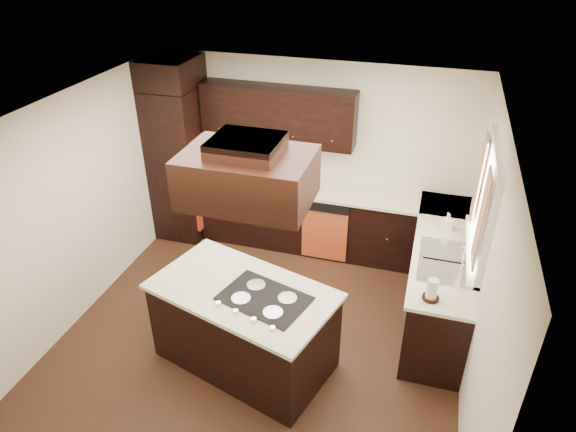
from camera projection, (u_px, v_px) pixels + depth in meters
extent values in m
cube|color=#502F1C|center=(264.00, 330.00, 5.75)|extent=(4.20, 4.20, 0.02)
cube|color=white|center=(257.00, 113.00, 4.47)|extent=(4.20, 4.20, 0.02)
cube|color=#EDE6CA|center=(313.00, 154.00, 6.85)|extent=(4.20, 0.02, 2.50)
cube|color=#EDE6CA|center=(155.00, 401.00, 3.36)|extent=(4.20, 0.02, 2.50)
cube|color=#EDE6CA|center=(80.00, 206.00, 5.63)|extent=(0.02, 4.20, 2.50)
cube|color=#EDE6CA|center=(484.00, 271.00, 4.59)|extent=(0.02, 4.20, 2.50)
cube|color=black|center=(180.00, 163.00, 7.05)|extent=(0.65, 0.75, 2.12)
cube|color=#D55B2B|center=(203.00, 162.00, 6.93)|extent=(0.05, 0.62, 0.78)
cube|color=black|center=(309.00, 218.00, 7.00)|extent=(2.93, 0.60, 0.88)
cube|color=black|center=(439.00, 279.00, 5.82)|extent=(0.60, 2.40, 0.88)
cube|color=#EDE4C4|center=(309.00, 188.00, 6.75)|extent=(2.93, 0.63, 0.04)
cube|color=#EDE4C4|center=(444.00, 245.00, 5.59)|extent=(0.63, 2.40, 0.04)
cube|color=black|center=(278.00, 115.00, 6.53)|extent=(2.00, 0.34, 0.72)
cube|color=#D55B2B|center=(324.00, 235.00, 6.70)|extent=(0.60, 0.05, 0.72)
cube|color=white|center=(486.00, 203.00, 4.85)|extent=(0.06, 1.32, 1.12)
cube|color=white|center=(489.00, 204.00, 4.84)|extent=(0.00, 1.20, 1.00)
cube|color=beige|center=(481.00, 219.00, 4.49)|extent=(0.02, 0.34, 0.90)
cube|color=beige|center=(479.00, 179.00, 5.19)|extent=(0.02, 0.34, 0.90)
cube|color=silver|center=(444.00, 261.00, 5.28)|extent=(0.52, 0.84, 0.01)
cube|color=black|center=(244.00, 327.00, 5.13)|extent=(1.88, 1.36, 0.88)
cube|color=#EDE4C4|center=(242.00, 291.00, 4.90)|extent=(1.96, 1.44, 0.04)
cube|color=black|center=(264.00, 298.00, 4.77)|extent=(0.92, 0.74, 0.01)
cube|color=black|center=(248.00, 177.00, 4.17)|extent=(1.05, 0.72, 0.42)
cube|color=black|center=(246.00, 146.00, 4.03)|extent=(0.55, 0.50, 0.13)
cylinder|color=silver|center=(235.00, 173.00, 6.98)|extent=(0.15, 0.15, 0.10)
cone|color=silver|center=(234.00, 161.00, 6.89)|extent=(0.13, 0.13, 0.26)
cube|color=black|center=(268.00, 174.00, 6.75)|extent=(0.35, 0.13, 0.28)
imported|color=white|center=(219.00, 175.00, 6.96)|extent=(0.28, 0.28, 0.07)
imported|color=white|center=(447.00, 222.00, 5.76)|extent=(0.13, 0.13, 0.22)
cylinder|color=white|center=(432.00, 290.00, 4.71)|extent=(0.14, 0.14, 0.22)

